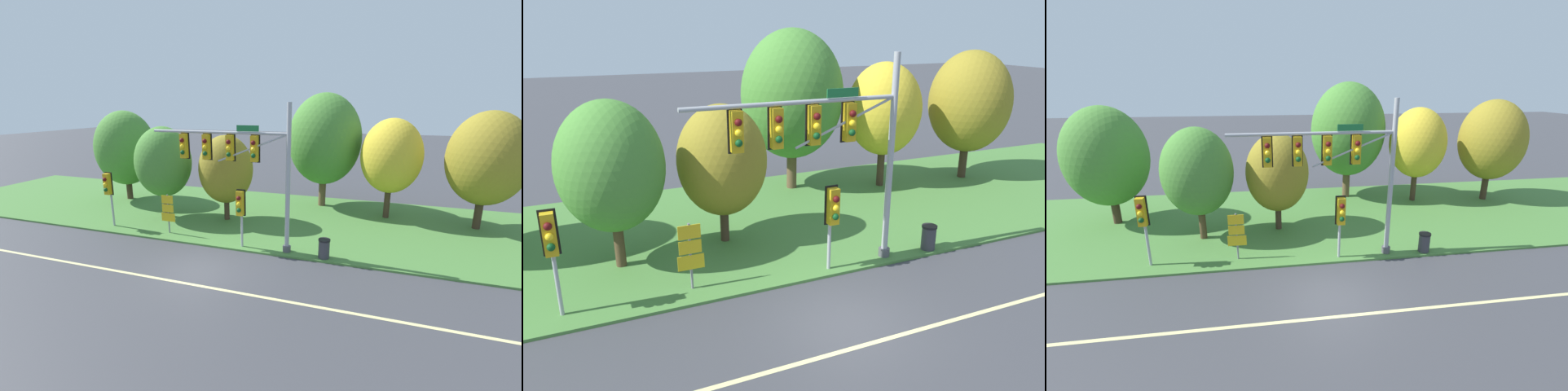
{
  "view_description": "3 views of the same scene",
  "coord_description": "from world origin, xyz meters",
  "views": [
    {
      "loc": [
        7.16,
        -12.43,
        7.1
      ],
      "look_at": [
        1.74,
        3.64,
        2.67
      ],
      "focal_mm": 24.0,
      "sensor_mm": 36.0,
      "label": 1
    },
    {
      "loc": [
        -6.72,
        -10.8,
        8.03
      ],
      "look_at": [
        -0.04,
        4.42,
        2.42
      ],
      "focal_mm": 35.0,
      "sensor_mm": 36.0,
      "label": 2
    },
    {
      "loc": [
        -2.66,
        -11.2,
        7.78
      ],
      "look_at": [
        -0.29,
        4.35,
        2.7
      ],
      "focal_mm": 24.0,
      "sensor_mm": 36.0,
      "label": 3
    }
  ],
  "objects": [
    {
      "name": "tree_tall_centre",
      "position": [
        7.96,
        10.28,
        4.03
      ],
      "size": [
        3.67,
        3.67,
        6.24
      ],
      "color": "#423021",
      "rests_on": "grass_verge"
    },
    {
      "name": "pedestrian_signal_near_kerb",
      "position": [
        -7.44,
        3.28,
        2.47
      ],
      "size": [
        0.46,
        0.55,
        3.25
      ],
      "color": "#9EA0A5",
      "rests_on": "grass_verge"
    },
    {
      "name": "tree_left_of_mast",
      "position": [
        -5.48,
        6.04,
        3.63
      ],
      "size": [
        3.5,
        3.5,
        5.73
      ],
      "color": "#4C3823",
      "rests_on": "grass_verge"
    },
    {
      "name": "grass_verge",
      "position": [
        0.0,
        8.25,
        0.05
      ],
      "size": [
        48.0,
        11.5,
        0.1
      ],
      "primitive_type": "cube",
      "color": "#477A38",
      "rests_on": "ground"
    },
    {
      "name": "tree_mid_verge",
      "position": [
        3.62,
        11.79,
        4.78
      ],
      "size": [
        4.97,
        4.97,
        7.8
      ],
      "color": "brown",
      "rests_on": "grass_verge"
    },
    {
      "name": "tree_right_far",
      "position": [
        12.94,
        9.77,
        4.18
      ],
      "size": [
        4.21,
        4.21,
        6.72
      ],
      "color": "#423021",
      "rests_on": "grass_verge"
    },
    {
      "name": "route_sign_post",
      "position": [
        -3.63,
        3.43,
        1.4
      ],
      "size": [
        0.84,
        0.08,
        2.21
      ],
      "color": "slate",
      "rests_on": "grass_verge"
    },
    {
      "name": "tree_behind_signpost",
      "position": [
        -1.53,
        6.69,
        3.27
      ],
      "size": [
        3.32,
        3.32,
        5.26
      ],
      "color": "#423021",
      "rests_on": "grass_verge"
    },
    {
      "name": "lane_stripe",
      "position": [
        0.0,
        -1.2,
        0.0
      ],
      "size": [
        36.0,
        0.16,
        0.01
      ],
      "primitive_type": "cube",
      "color": "beige",
      "rests_on": "ground"
    },
    {
      "name": "pedestrian_signal_further_along",
      "position": [
        0.97,
        2.77,
        2.26
      ],
      "size": [
        0.46,
        0.55,
        3.0
      ],
      "color": "#9EA0A5",
      "rests_on": "grass_verge"
    },
    {
      "name": "trash_bin",
      "position": [
        5.13,
        2.87,
        0.57
      ],
      "size": [
        0.56,
        0.56,
        0.93
      ],
      "color": "#38383D",
      "rests_on": "grass_verge"
    },
    {
      "name": "traffic_signal_mast",
      "position": [
        0.9,
        3.02,
        4.6
      ],
      "size": [
        7.29,
        0.49,
        7.12
      ],
      "color": "#9EA0A5",
      "rests_on": "grass_verge"
    },
    {
      "name": "ground_plane",
      "position": [
        0.0,
        0.0,
        0.0
      ],
      "size": [
        160.0,
        160.0,
        0.0
      ],
      "primitive_type": "plane",
      "color": "#3D3D42"
    }
  ]
}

